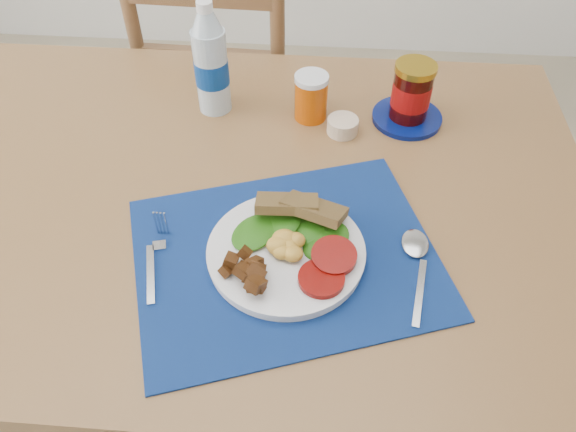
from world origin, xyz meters
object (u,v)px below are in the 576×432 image
object	(u,v)px
chair_far	(221,81)
breakfast_plate	(283,250)
juice_glass	(311,98)
jam_on_saucer	(411,97)
water_bottle	(211,65)

from	to	relation	value
chair_far	breakfast_plate	xyz separation A→B (m)	(0.24, -0.77, 0.21)
juice_glass	jam_on_saucer	bearing A→B (deg)	1.42
water_bottle	juice_glass	world-z (taller)	water_bottle
jam_on_saucer	breakfast_plate	bearing A→B (deg)	-120.04
breakfast_plate	juice_glass	distance (m)	0.38
chair_far	breakfast_plate	bearing A→B (deg)	109.40
juice_glass	breakfast_plate	bearing A→B (deg)	-93.80
breakfast_plate	juice_glass	size ratio (longest dim) A/B	2.72
water_bottle	jam_on_saucer	xyz separation A→B (m)	(0.39, -0.01, -0.05)
chair_far	jam_on_saucer	bearing A→B (deg)	141.83
breakfast_plate	jam_on_saucer	size ratio (longest dim) A/B	1.75
water_bottle	jam_on_saucer	world-z (taller)	water_bottle
chair_far	water_bottle	distance (m)	0.48
breakfast_plate	juice_glass	bearing A→B (deg)	92.51
breakfast_plate	jam_on_saucer	world-z (taller)	jam_on_saucer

